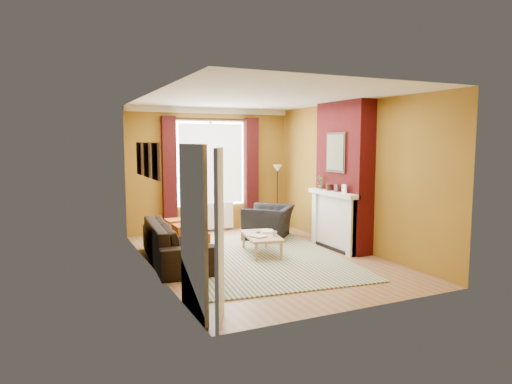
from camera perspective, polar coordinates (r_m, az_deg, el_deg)
ground at (r=8.18m, az=0.74°, el=-8.21°), size 5.50×5.50×0.00m
room_walls at (r=8.48m, az=3.77°, el=1.77°), size 3.82×5.54×2.83m
striped_rug at (r=8.12m, az=0.49°, el=-8.25°), size 3.15×4.08×0.02m
sofa at (r=7.97m, az=-9.77°, el=-6.15°), size 1.12×2.42×0.69m
armchair at (r=9.72m, az=1.61°, el=-3.81°), size 1.38×1.39×0.68m
coffee_table at (r=8.32m, az=0.69°, el=-5.63°), size 0.75×1.19×0.37m
wicker_stool at (r=10.12m, az=-0.07°, el=-4.06°), size 0.45×0.45×0.45m
floor_lamp at (r=10.79m, az=2.69°, el=1.73°), size 0.27×0.27×1.50m
book_a at (r=8.05m, az=-0.27°, el=-5.65°), size 0.30×0.34×0.03m
book_b at (r=8.56m, az=0.77°, el=-4.94°), size 0.29×0.35×0.02m
mug at (r=8.18m, az=2.31°, el=-5.23°), size 0.10×0.10×0.09m
tv_remote at (r=8.43m, az=0.20°, el=-5.11°), size 0.14×0.16×0.02m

